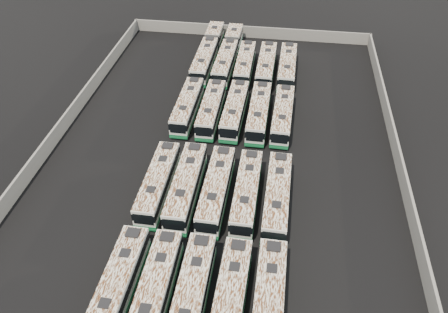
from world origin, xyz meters
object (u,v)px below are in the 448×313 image
(bus_midfront_far_left, at_px, (158,183))
(bus_back_left, at_px, (228,54))
(bus_midback_right, at_px, (259,112))
(bus_back_far_left, at_px, (208,52))
(bus_front_left, at_px, (155,291))
(bus_midback_left, at_px, (211,109))
(bus_midfront_right, at_px, (247,192))
(bus_front_far_left, at_px, (118,286))
(bus_front_right, at_px, (230,302))
(bus_midback_far_right, at_px, (283,115))
(bus_front_far_right, at_px, (268,304))
(bus_midback_center, at_px, (235,110))
(bus_back_right, at_px, (266,66))
(bus_back_center, at_px, (245,64))
(bus_midfront_far_right, at_px, (277,197))
(bus_midback_far_left, at_px, (187,106))
(bus_back_far_right, at_px, (287,67))
(bus_front_center, at_px, (191,296))
(bus_midfront_center, at_px, (216,189))
(bus_midfront_left, at_px, (186,186))

(bus_midfront_far_left, bearing_deg, bus_back_left, 83.69)
(bus_midback_right, relative_size, bus_back_far_left, 0.63)
(bus_front_left, distance_m, bus_midback_left, 29.88)
(bus_midfront_right, bearing_deg, bus_front_far_left, -126.50)
(bus_midback_right, distance_m, bus_back_far_left, 20.01)
(bus_front_right, xyz_separation_m, bus_midback_far_right, (3.30, 29.88, -0.05))
(bus_front_left, bearing_deg, bus_front_far_right, 0.98)
(bus_midback_center, distance_m, bus_back_right, 13.97)
(bus_back_center, bearing_deg, bus_front_far_right, -81.29)
(bus_midback_left, bearing_deg, bus_front_right, -77.35)
(bus_midback_far_right, height_order, bus_back_right, bus_back_right)
(bus_front_far_left, height_order, bus_front_far_right, bus_front_far_right)
(bus_midfront_far_right, distance_m, bus_midback_far_left, 21.40)
(bus_midfront_far_right, height_order, bus_midback_center, bus_midfront_far_right)
(bus_back_left, bearing_deg, bus_midback_left, -89.19)
(bus_midback_right, bearing_deg, bus_midfront_far_left, -122.28)
(bus_midback_far_right, bearing_deg, bus_back_left, 122.07)
(bus_front_far_right, relative_size, bus_back_left, 0.64)
(bus_midback_far_right, bearing_deg, bus_front_far_left, -113.03)
(bus_back_far_right, bearing_deg, bus_back_far_left, 167.04)
(bus_front_far_left, bearing_deg, bus_front_center, 0.42)
(bus_midfront_center, bearing_deg, bus_front_left, -102.99)
(bus_front_far_right, bearing_deg, bus_back_right, 94.83)
(bus_midfront_left, xyz_separation_m, bus_back_left, (0.16, 33.10, -0.03))
(bus_midback_center, relative_size, bus_midback_far_right, 1.02)
(bus_midfront_left, distance_m, bus_midback_far_left, 16.57)
(bus_front_center, relative_size, bus_midfront_far_right, 0.99)
(bus_midfront_far_right, relative_size, bus_back_center, 1.02)
(bus_front_right, distance_m, bus_back_far_right, 43.91)
(bus_midback_left, bearing_deg, bus_midfront_center, -78.42)
(bus_midfront_far_left, distance_m, bus_back_far_right, 32.82)
(bus_back_far_right, bearing_deg, bus_front_far_right, -89.31)
(bus_midback_left, xyz_separation_m, bus_back_far_left, (-3.51, 17.19, 0.08))
(bus_front_far_right, height_order, bus_midback_left, bus_front_far_right)
(bus_front_center, xyz_separation_m, bus_midfront_center, (-0.01, 13.81, 0.00))
(bus_midback_far_right, bearing_deg, bus_midfront_left, -121.13)
(bus_midback_left, bearing_deg, bus_midfront_left, -90.65)
(bus_midfront_center, relative_size, bus_midback_left, 1.03)
(bus_midback_far_right, bearing_deg, bus_midback_center, 179.82)
(bus_front_right, distance_m, bus_midback_far_right, 30.07)
(bus_front_far_left, height_order, bus_front_left, bus_front_left)
(bus_midfront_far_left, relative_size, bus_back_far_right, 0.97)
(bus_midfront_left, xyz_separation_m, bus_back_right, (6.94, 29.75, -0.02))
(bus_front_center, relative_size, bus_midback_right, 0.99)
(bus_front_far_left, distance_m, bus_front_right, 10.31)
(bus_midfront_left, relative_size, bus_midback_left, 1.05)
(bus_midfront_right, bearing_deg, bus_back_far_right, 83.60)
(bus_midfront_left, relative_size, bus_midback_right, 1.02)
(bus_midfront_far_right, bearing_deg, bus_midback_right, 102.64)
(bus_front_left, height_order, bus_front_right, bus_front_right)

